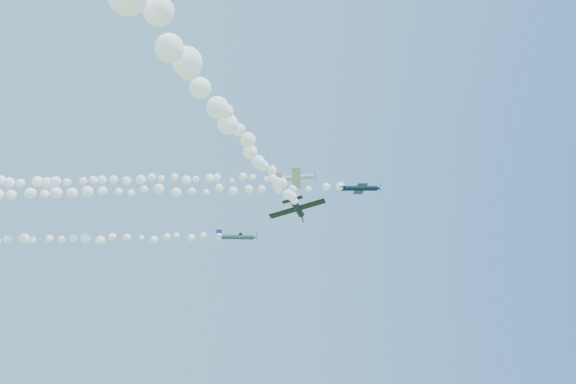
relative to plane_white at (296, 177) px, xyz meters
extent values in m
cylinder|color=silver|center=(-0.23, 0.06, -0.02)|extent=(6.47, 1.23, 1.43)
cone|color=silver|center=(3.11, -0.80, 0.27)|extent=(0.85, 0.90, 0.92)
cone|color=#A32F12|center=(3.57, -0.91, 0.31)|extent=(0.36, 0.32, 0.33)
cube|color=black|center=(3.45, -0.88, 0.30)|extent=(0.15, 0.58, 2.01)
cube|color=silver|center=(0.03, -0.04, -0.13)|extent=(3.58, 7.86, 1.83)
cube|color=silver|center=(-3.00, 0.78, -0.21)|extent=(1.59, 2.85, 0.70)
cube|color=#A32F12|center=(-3.10, 0.92, 0.35)|extent=(1.04, 0.61, 1.35)
sphere|color=black|center=(0.63, -0.08, 0.45)|extent=(0.96, 1.08, 0.96)
cylinder|color=#0B1732|center=(8.80, -8.87, -4.19)|extent=(6.27, 2.87, 0.91)
cone|color=#0B1732|center=(12.12, -9.72, -4.20)|extent=(0.97, 1.04, 0.85)
cone|color=white|center=(12.57, -9.84, -4.20)|extent=(0.39, 0.38, 0.30)
cube|color=black|center=(12.45, -9.80, -4.20)|extent=(0.12, 0.30, 2.01)
cube|color=#0B1732|center=(9.06, -8.92, -4.32)|extent=(3.47, 7.93, 0.74)
cube|color=#0B1732|center=(6.05, -8.16, -4.13)|extent=(1.55, 2.87, 0.29)
cube|color=white|center=(5.96, -8.19, -3.55)|extent=(1.01, 0.43, 1.27)
sphere|color=black|center=(9.66, -9.12, -3.79)|extent=(0.93, 0.98, 0.82)
cylinder|color=#3E4A5A|center=(-10.03, 8.05, -10.15)|extent=(6.77, 3.29, 1.05)
cone|color=#3E4A5A|center=(-6.42, 7.21, -10.20)|extent=(1.08, 1.14, 0.93)
cone|color=navy|center=(-5.92, 7.10, -10.21)|extent=(0.44, 0.42, 0.32)
cube|color=black|center=(-6.05, 7.13, -10.21)|extent=(0.13, 0.45, 2.17)
cube|color=#3E4A5A|center=(-9.75, 8.00, -10.29)|extent=(3.57, 8.57, 1.27)
cube|color=#3E4A5A|center=(-13.04, 8.73, -10.06)|extent=(1.61, 3.10, 0.49)
cube|color=navy|center=(-13.14, 8.67, -9.43)|extent=(1.10, 0.52, 1.39)
sphere|color=black|center=(-9.10, 7.77, -9.74)|extent=(1.00, 1.08, 0.93)
cylinder|color=black|center=(-5.08, -20.53, -11.45)|extent=(2.16, 6.55, 1.40)
cone|color=black|center=(-3.60, -17.38, -11.72)|extent=(1.02, 0.96, 0.93)
cone|color=gold|center=(-3.40, -16.94, -11.75)|extent=(0.37, 0.39, 0.33)
cube|color=black|center=(-3.45, -17.06, -11.74)|extent=(0.54, 0.45, 2.02)
cube|color=black|center=(-4.94, -20.31, -11.59)|extent=(7.76, 4.62, 2.18)
cube|color=black|center=(-6.32, -23.14, -11.17)|extent=(2.88, 1.94, 0.82)
cube|color=gold|center=(-6.46, -23.12, -10.59)|extent=(0.76, 1.18, 1.35)
sphere|color=black|center=(-4.77, -19.64, -11.12)|extent=(1.16, 1.14, 0.99)
camera|label=1|loc=(-20.75, -82.58, -28.67)|focal=30.00mm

